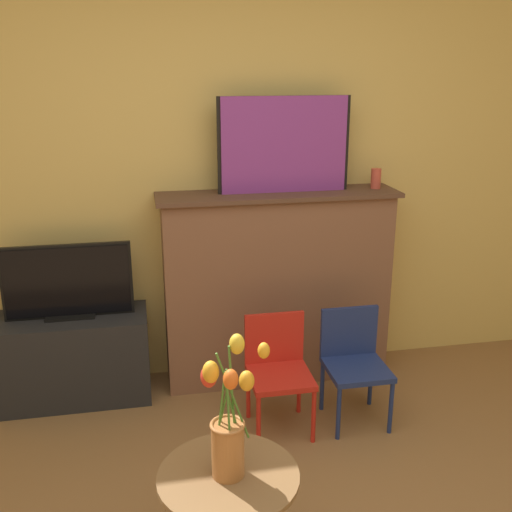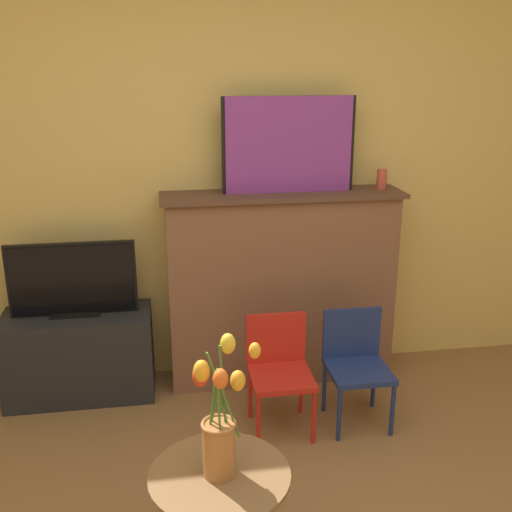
# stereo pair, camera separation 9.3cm
# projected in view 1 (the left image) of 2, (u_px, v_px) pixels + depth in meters

# --- Properties ---
(wall_back) EXTENTS (8.00, 0.06, 2.70)m
(wall_back) POSITION_uv_depth(u_px,v_px,m) (218.00, 161.00, 3.56)
(wall_back) COLOR #E0BC66
(wall_back) RESTS_ON ground
(fireplace_mantel) EXTENTS (1.42, 0.35, 1.19)m
(fireplace_mantel) POSITION_uv_depth(u_px,v_px,m) (277.00, 285.00, 3.67)
(fireplace_mantel) COLOR brown
(fireplace_mantel) RESTS_ON ground
(painting) EXTENTS (0.77, 0.03, 0.55)m
(painting) POSITION_uv_depth(u_px,v_px,m) (284.00, 145.00, 3.42)
(painting) COLOR black
(painting) RESTS_ON fireplace_mantel
(mantel_candle) EXTENTS (0.06, 0.06, 0.12)m
(mantel_candle) POSITION_uv_depth(u_px,v_px,m) (376.00, 179.00, 3.58)
(mantel_candle) COLOR #CC4C3D
(mantel_candle) RESTS_ON fireplace_mantel
(tv_stand) EXTENTS (0.85, 0.37, 0.52)m
(tv_stand) POSITION_uv_depth(u_px,v_px,m) (75.00, 358.00, 3.50)
(tv_stand) COLOR #232326
(tv_stand) RESTS_ON ground
(tv_monitor) EXTENTS (0.72, 0.12, 0.43)m
(tv_monitor) POSITION_uv_depth(u_px,v_px,m) (68.00, 283.00, 3.37)
(tv_monitor) COLOR black
(tv_monitor) RESTS_ON tv_stand
(chair_red) EXTENTS (0.33, 0.33, 0.62)m
(chair_red) POSITION_uv_depth(u_px,v_px,m) (278.00, 365.00, 3.21)
(chair_red) COLOR red
(chair_red) RESTS_ON ground
(chair_blue) EXTENTS (0.33, 0.33, 0.62)m
(chair_blue) POSITION_uv_depth(u_px,v_px,m) (354.00, 358.00, 3.29)
(chair_blue) COLOR navy
(chair_blue) RESTS_ON ground
(vase_tulips) EXTENTS (0.23, 0.18, 0.54)m
(vase_tulips) POSITION_uv_depth(u_px,v_px,m) (228.00, 425.00, 2.07)
(vase_tulips) COLOR #AD6B38
(vase_tulips) RESTS_ON side_table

